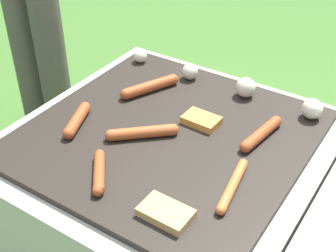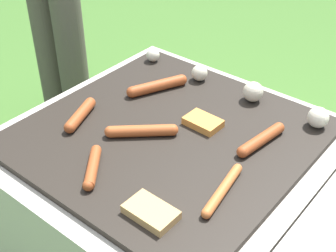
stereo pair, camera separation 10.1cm
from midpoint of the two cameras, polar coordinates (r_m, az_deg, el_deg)
name	(u,v)px [view 2 (the right image)]	position (r m, az deg, el deg)	size (l,w,h in m)	color
ground_plane	(168,247)	(1.50, 1.99, -14.58)	(14.00, 14.00, 0.00)	#3D6628
grill	(168,196)	(1.34, 2.18, -8.55)	(0.77, 0.77, 0.44)	#B2AA9E
sausage_front_center	(141,131)	(1.18, -0.81, -0.67)	(0.15, 0.14, 0.03)	#A34C23
sausage_back_left	(80,115)	(1.25, -8.38, 1.30)	(0.08, 0.14, 0.03)	#93421E
sausage_back_right	(157,86)	(1.36, 0.81, 4.87)	(0.10, 0.18, 0.03)	#93421E
sausage_mid_left	(223,190)	(1.03, 9.52, -7.77)	(0.05, 0.18, 0.02)	#B7602D
sausage_front_left	(93,167)	(1.08, -6.53, -5.10)	(0.10, 0.12, 0.03)	#93421E
sausage_mid_right	(261,139)	(1.18, 13.72, -1.68)	(0.05, 0.17, 0.03)	#93421E
bread_slice_right	(203,122)	(1.23, 6.65, 0.39)	(0.10, 0.07, 0.02)	#D18438
bread_slice_center	(151,212)	(0.97, 0.93, -10.57)	(0.11, 0.07, 0.02)	tan
mushroom_row	(243,89)	(1.35, 11.25, 4.43)	(0.62, 0.06, 0.06)	beige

